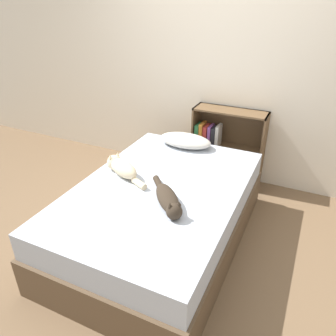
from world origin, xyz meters
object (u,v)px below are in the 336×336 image
Objects in this scene: pillow at (185,140)px; cat_light at (122,167)px; bookshelf at (225,143)px; cat_dark at (168,200)px; bed at (161,214)px.

cat_light is (-0.27, -0.79, 0.01)m from pillow.
bookshelf reaches higher than cat_light.
cat_light is 0.64m from cat_dark.
cat_dark is at bearing -51.46° from bed.
pillow reaches higher than bed.
bed is at bearing 177.61° from cat_dark.
bookshelf is at bearing 82.60° from bed.
bed is 0.54m from cat_light.
pillow is 1.10m from cat_dark.
cat_dark reaches higher than pillow.
pillow is at bearing 155.09° from cat_dark.
bookshelf is at bearing 58.46° from pillow.
cat_light is 0.57× the size of bookshelf.
bed is 0.91m from pillow.
cat_dark is 1.55m from bookshelf.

